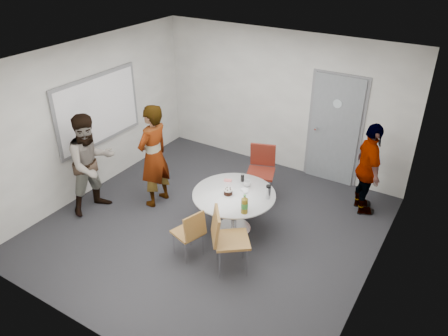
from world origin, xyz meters
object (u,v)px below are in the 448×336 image
Objects in this scene: door at (335,130)px; chair_far at (262,166)px; chair_near_right at (225,235)px; person_right at (368,169)px; table at (235,199)px; person_main at (154,156)px; person_left at (92,164)px; whiteboard at (99,110)px; chair_near_left at (191,231)px.

door reaches higher than chair_far.
chair_far is at bearing -125.81° from door.
person_right is at bearing 115.49° from chair_near_right.
chair_far is (-0.14, 1.15, 0.01)m from table.
chair_far is at bearing 130.62° from person_main.
person_left is (-2.66, 0.16, 0.27)m from chair_near_right.
door is at bearing 18.57° from person_right.
whiteboard is at bearing 178.77° from table.
whiteboard is 1.47× the size of table.
chair_far is at bearing 15.59° from chair_near_left.
chair_near_right is 0.54× the size of person_main.
person_main reaches higher than chair_far.
chair_near_left is at bearing 68.87° from chair_far.
person_right is at bearing 119.01° from person_main.
person_main is at bearing -179.46° from table.
chair_near_left is at bearing -81.28° from person_left.
person_main is at bearing -134.34° from door.
door is at bearing 135.16° from chair_near_right.
person_main is (1.26, -0.08, -0.54)m from whiteboard.
whiteboard is 1.05× the size of person_main.
table reaches higher than chair_near_left.
door is 2.18× the size of chair_far.
chair_near_right is 1.01× the size of chair_far.
person_right reaches higher than chair_far.
chair_near_right is at bearing 67.86° from person_main.
door is 1.22× the size of person_left.
table is at bearing 77.51° from chair_far.
person_main is (-2.30, -2.36, -0.12)m from door.
whiteboard reaches higher than person_left.
chair_far is at bearing 96.77° from table.
table is 0.93m from chair_near_left.
person_main is at bearing -3.45° from whiteboard.
table is 2.45m from person_left.
person_main reaches higher than person_right.
door is at bearing 1.53° from chair_near_left.
person_right is at bearing -40.59° from door.
person_right reaches higher than chair_near_right.
chair_near_right is at bearing -79.28° from person_left.
table is (-0.72, -2.34, -0.44)m from door.
whiteboard is at bearing 78.56° from person_right.
person_left is 1.08× the size of person_right.
person_main is (-1.44, -1.17, 0.31)m from chair_far.
chair_near_right is (-0.39, -3.21, -0.42)m from door.
table is at bearing -107.15° from door.
chair_near_left is at bearing 113.96° from person_right.
whiteboard is 2.97m from chair_near_left.
whiteboard is at bearing -144.19° from chair_near_right.
chair_near_left is (-0.93, -3.25, -0.55)m from door.
door is 2.16× the size of chair_near_right.
door is 1.12× the size of whiteboard.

